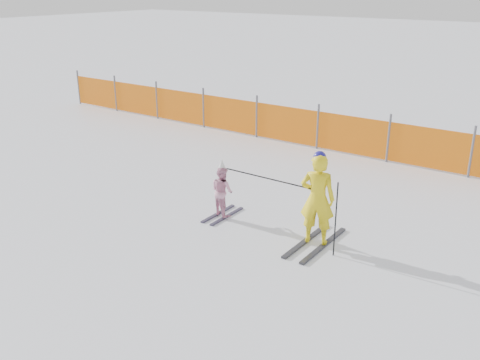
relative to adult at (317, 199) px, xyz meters
The scene contains 5 objects.
ground 1.83m from the adult, 149.33° to the right, with size 120.00×120.00×0.00m, color white.
adult is the anchor object (origin of this frame).
child 2.09m from the adult, behind, with size 0.57×1.02×1.17m.
ski_poles 0.41m from the adult, 169.12° to the right, with size 2.40×0.24×1.32m.
safety_fence 7.35m from the adult, 135.62° to the left, with size 14.92×0.06×1.25m.
Camera 1 is at (5.18, -6.83, 4.34)m, focal length 40.00 mm.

